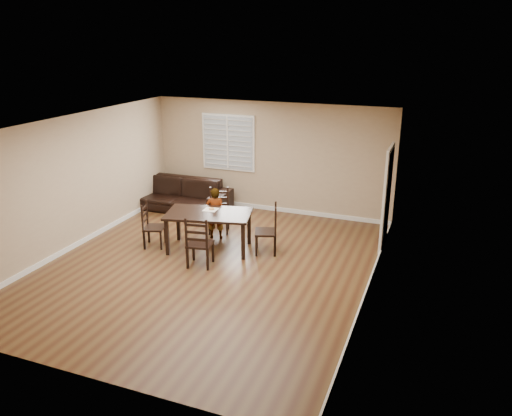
# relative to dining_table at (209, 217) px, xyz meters

# --- Properties ---
(ground) EXTENTS (7.00, 7.00, 0.00)m
(ground) POSITION_rel_dining_table_xyz_m (0.34, -0.76, -0.70)
(ground) COLOR brown
(ground) RESTS_ON ground
(room) EXTENTS (6.04, 7.04, 2.72)m
(room) POSITION_rel_dining_table_xyz_m (0.38, -0.58, 1.10)
(room) COLOR tan
(room) RESTS_ON ground
(dining_table) EXTENTS (1.86, 1.31, 0.79)m
(dining_table) POSITION_rel_dining_table_xyz_m (0.00, 0.00, 0.00)
(dining_table) COLOR black
(dining_table) RESTS_ON ground
(chair_near) EXTENTS (0.56, 0.54, 0.99)m
(chair_near) POSITION_rel_dining_table_xyz_m (-0.26, 1.04, -0.25)
(chair_near) COLOR black
(chair_near) RESTS_ON ground
(chair_far) EXTENTS (0.52, 0.50, 1.01)m
(chair_far) POSITION_rel_dining_table_xyz_m (0.20, -0.87, -0.25)
(chair_far) COLOR black
(chair_far) RESTS_ON ground
(chair_left) EXTENTS (0.51, 0.53, 0.95)m
(chair_left) POSITION_rel_dining_table_xyz_m (-1.24, -0.30, -0.27)
(chair_left) COLOR black
(chair_left) RESTS_ON ground
(chair_right) EXTENTS (0.55, 0.57, 1.02)m
(chair_right) POSITION_rel_dining_table_xyz_m (1.25, 0.31, -0.24)
(chair_right) COLOR black
(chair_right) RESTS_ON ground
(child) EXTENTS (0.47, 0.37, 1.13)m
(child) POSITION_rel_dining_table_xyz_m (-0.14, 0.60, -0.14)
(child) COLOR gray
(child) RESTS_ON ground
(napkin) EXTENTS (0.29, 0.29, 0.00)m
(napkin) POSITION_rel_dining_table_xyz_m (-0.04, 0.19, 0.09)
(napkin) COLOR beige
(napkin) RESTS_ON dining_table
(donut) EXTENTS (0.11, 0.11, 0.04)m
(donut) POSITION_rel_dining_table_xyz_m (-0.02, 0.19, 0.11)
(donut) COLOR #CE8A4A
(donut) RESTS_ON napkin
(sofa) EXTENTS (2.65, 1.08, 0.77)m
(sofa) POSITION_rel_dining_table_xyz_m (-1.85, 2.01, -0.32)
(sofa) COLOR black
(sofa) RESTS_ON ground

